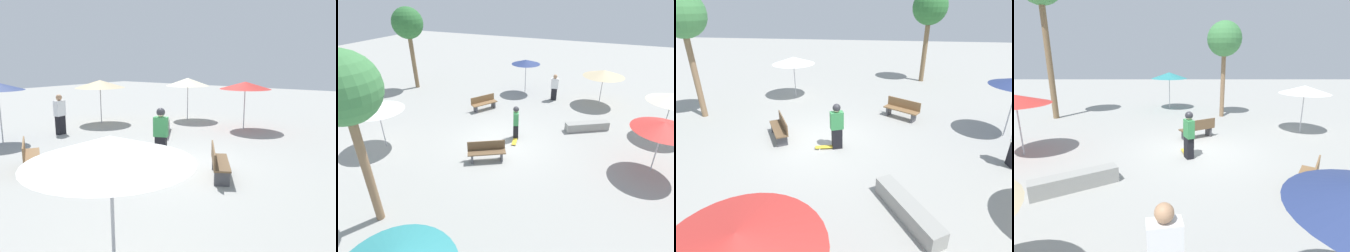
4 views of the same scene
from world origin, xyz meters
The scene contains 11 objects.
ground_plane centered at (0.00, 0.00, 0.00)m, with size 60.00×60.00×0.00m, color #9E9E99.
skater_main centered at (-0.34, -0.69, 0.90)m, with size 0.39×0.50×1.68m.
skateboard centered at (-0.45, -0.32, 0.06)m, with size 0.38×0.82×0.07m.
concrete_ledge centered at (-3.46, -2.89, 0.22)m, with size 2.16×1.56×0.45m.
bench_near centered at (0.10, 1.57, 0.43)m, with size 1.60×1.18×0.85m.
bench_far centered at (2.70, -3.16, 0.43)m, with size 1.22×1.59×0.85m.
shade_umbrella_white centered at (4.93, 2.43, 2.01)m, with size 2.23×2.23×2.19m.
shade_umbrella_cream centered at (-7.02, -3.87, 2.02)m, with size 2.30×2.30×2.23m.
shade_umbrella_tan centered at (-3.67, -6.95, 1.98)m, with size 2.49×2.49×2.18m.
shade_umbrella_red centered at (-6.34, -0.38, 2.03)m, with size 2.31×2.31×2.20m.
bystander_watching centered at (-0.81, -6.43, 0.86)m, with size 0.51×0.33×1.72m.
Camera 1 is at (7.79, 5.37, 3.12)m, focal length 35.00 mm.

